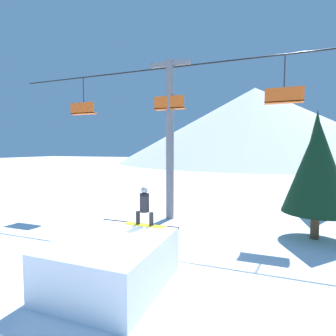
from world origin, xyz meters
TOP-DOWN VIEW (x-y plane):
  - ground_plane at (0.00, 0.00)m, footprint 220.00×220.00m
  - mountain_ridge at (0.00, 80.09)m, footprint 84.66×84.66m
  - snow_ramp at (-0.77, -0.69)m, footprint 3.03×3.63m
  - snowboarder at (-0.44, 0.88)m, footprint 1.49×0.33m
  - chairlift at (-1.77, 7.14)m, footprint 21.34×0.47m
  - pine_tree_near at (5.70, 6.12)m, footprint 2.94×2.94m
  - pine_tree_far at (6.54, 11.77)m, footprint 2.07×2.07m
  - distant_skier at (5.85, 6.66)m, footprint 0.24×0.24m

SIDE VIEW (x-z plane):
  - ground_plane at x=0.00m, z-range 0.00..0.00m
  - distant_skier at x=5.85m, z-range 0.05..1.28m
  - snow_ramp at x=-0.77m, z-range 0.00..1.44m
  - snowboarder at x=-0.44m, z-range 1.45..2.83m
  - pine_tree_near at x=5.70m, z-range 0.60..6.05m
  - pine_tree_far at x=6.54m, z-range 0.60..7.23m
  - chairlift at x=-1.77m, z-range 0.82..10.01m
  - mountain_ridge at x=0.00m, z-range 0.00..23.16m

